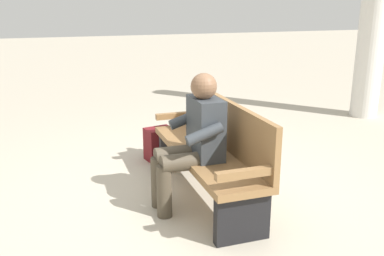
% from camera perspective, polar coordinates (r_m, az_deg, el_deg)
% --- Properties ---
extents(ground_plane, '(40.00, 40.00, 0.00)m').
position_cam_1_polar(ground_plane, '(4.02, 1.72, -9.15)').
color(ground_plane, '#B7AD99').
extents(bench_near, '(1.80, 0.49, 0.90)m').
position_cam_1_polar(bench_near, '(3.87, 2.77, -2.85)').
color(bench_near, olive).
rests_on(bench_near, ground).
extents(person_seated, '(0.57, 0.58, 1.18)m').
position_cam_1_polar(person_seated, '(3.62, 0.17, -1.40)').
color(person_seated, '#33383D').
rests_on(person_seated, ground).
extents(backpack, '(0.31, 0.34, 0.37)m').
position_cam_1_polar(backpack, '(4.89, -4.41, -2.14)').
color(backpack, maroon).
rests_on(backpack, ground).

